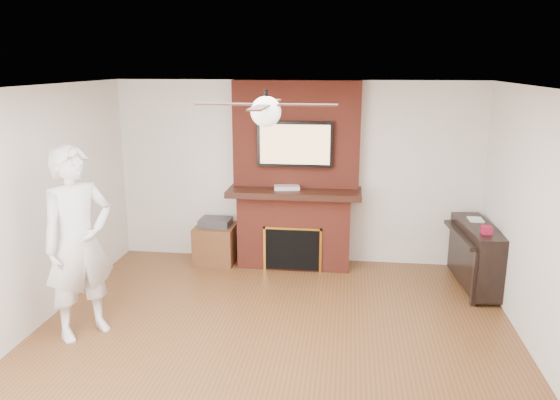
# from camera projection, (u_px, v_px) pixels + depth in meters

# --- Properties ---
(room_shell) EXTENTS (5.36, 5.86, 2.86)m
(room_shell) POSITION_uv_depth(u_px,v_px,m) (267.00, 232.00, 4.87)
(room_shell) COLOR brown
(room_shell) RESTS_ON ground
(fireplace) EXTENTS (1.78, 0.64, 2.50)m
(fireplace) POSITION_uv_depth(u_px,v_px,m) (295.00, 194.00, 7.38)
(fireplace) COLOR maroon
(fireplace) RESTS_ON ground
(tv) EXTENTS (1.00, 0.08, 0.60)m
(tv) POSITION_uv_depth(u_px,v_px,m) (295.00, 144.00, 7.17)
(tv) COLOR black
(tv) RESTS_ON fireplace
(ceiling_fan) EXTENTS (1.21, 1.21, 0.31)m
(ceiling_fan) POSITION_uv_depth(u_px,v_px,m) (266.00, 110.00, 4.60)
(ceiling_fan) COLOR black
(ceiling_fan) RESTS_ON room_shell
(person) EXTENTS (0.83, 0.86, 1.96)m
(person) POSITION_uv_depth(u_px,v_px,m) (79.00, 243.00, 5.41)
(person) COLOR silver
(person) RESTS_ON ground
(side_table) EXTENTS (0.56, 0.56, 0.63)m
(side_table) POSITION_uv_depth(u_px,v_px,m) (216.00, 242.00, 7.62)
(side_table) COLOR #573019
(side_table) RESTS_ON ground
(piano) EXTENTS (0.56, 1.25, 0.89)m
(piano) POSITION_uv_depth(u_px,v_px,m) (476.00, 254.00, 6.71)
(piano) COLOR black
(piano) RESTS_ON ground
(cable_box) EXTENTS (0.36, 0.25, 0.05)m
(cable_box) POSITION_uv_depth(u_px,v_px,m) (287.00, 187.00, 7.27)
(cable_box) COLOR silver
(cable_box) RESTS_ON fireplace
(candle_orange) EXTENTS (0.07, 0.07, 0.11)m
(candle_orange) POSITION_uv_depth(u_px,v_px,m) (275.00, 264.00, 7.42)
(candle_orange) COLOR orange
(candle_orange) RESTS_ON ground
(candle_cream) EXTENTS (0.08, 0.08, 0.10)m
(candle_cream) POSITION_uv_depth(u_px,v_px,m) (305.00, 265.00, 7.43)
(candle_cream) COLOR beige
(candle_cream) RESTS_ON ground
(candle_blue) EXTENTS (0.06, 0.06, 0.09)m
(candle_blue) POSITION_uv_depth(u_px,v_px,m) (307.00, 265.00, 7.42)
(candle_blue) COLOR #34409D
(candle_blue) RESTS_ON ground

